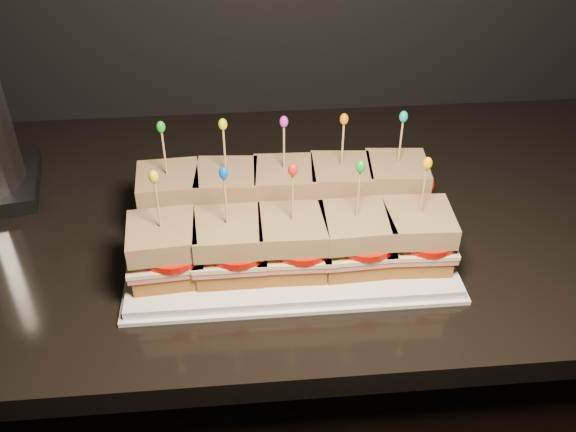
{
  "coord_description": "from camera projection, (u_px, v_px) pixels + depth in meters",
  "views": [
    {
      "loc": [
        -0.23,
        0.85,
        1.44
      ],
      "look_at": [
        -0.16,
        1.57,
        0.92
      ],
      "focal_mm": 40.0,
      "sensor_mm": 36.0,
      "label": 1
    }
  ],
  "objects": [
    {
      "name": "sandwich_3_pick",
      "position": [
        342.0,
        148.0,
        0.91
      ],
      "size": [
        0.0,
        0.0,
        0.09
      ],
      "primitive_type": "cylinder",
      "color": "tan",
      "rests_on": "sandwich_3_bread_top"
    },
    {
      "name": "sandwich_9_tomato",
      "position": [
        427.0,
        236.0,
        0.85
      ],
      "size": [
        0.09,
        0.09,
        0.01
      ],
      "primitive_type": "cylinder",
      "color": "#C00F06",
      "rests_on": "sandwich_9_cheese"
    },
    {
      "name": "sandwich_4_cheese",
      "position": [
        395.0,
        187.0,
        0.96
      ],
      "size": [
        0.1,
        0.1,
        0.01
      ],
      "primitive_type": "cube",
      "rotation": [
        0.0,
        0.0,
        -0.09
      ],
      "color": "beige",
      "rests_on": "sandwich_4_ham"
    },
    {
      "name": "sandwich_0_tomato",
      "position": [
        178.0,
        196.0,
        0.92
      ],
      "size": [
        0.09,
        0.09,
        0.01
      ],
      "primitive_type": "cylinder",
      "color": "#C00F06",
      "rests_on": "sandwich_0_cheese"
    },
    {
      "name": "sandwich_5_bread_top",
      "position": [
        162.0,
        236.0,
        0.82
      ],
      "size": [
        0.09,
        0.09,
        0.03
      ],
      "primitive_type": "cube",
      "rotation": [
        0.0,
        0.0,
        0.08
      ],
      "color": "#502C0C",
      "rests_on": "sandwich_5_tomato"
    },
    {
      "name": "sandwich_7_cheese",
      "position": [
        292.0,
        245.0,
        0.84
      ],
      "size": [
        0.1,
        0.09,
        0.01
      ],
      "primitive_type": "cube",
      "rotation": [
        0.0,
        0.0,
        -0.03
      ],
      "color": "beige",
      "rests_on": "sandwich_7_ham"
    },
    {
      "name": "sandwich_2_pick",
      "position": [
        284.0,
        150.0,
        0.9
      ],
      "size": [
        0.0,
        0.0,
        0.09
      ],
      "primitive_type": "cylinder",
      "color": "tan",
      "rests_on": "sandwich_2_bread_top"
    },
    {
      "name": "sandwich_9_frill",
      "position": [
        428.0,
        163.0,
        0.79
      ],
      "size": [
        0.01,
        0.01,
        0.02
      ],
      "primitive_type": "ellipsoid",
      "color": "#FBB406",
      "rests_on": "sandwich_9_pick"
    },
    {
      "name": "sandwich_7_frill",
      "position": [
        293.0,
        170.0,
        0.78
      ],
      "size": [
        0.01,
        0.01,
        0.02
      ],
      "primitive_type": "ellipsoid",
      "color": "red",
      "rests_on": "sandwich_7_pick"
    },
    {
      "name": "sandwich_0_bread_bot",
      "position": [
        172.0,
        211.0,
        0.95
      ],
      "size": [
        0.09,
        0.09,
        0.02
      ],
      "primitive_type": "cube",
      "rotation": [
        0.0,
        0.0,
        0.06
      ],
      "color": "brown",
      "rests_on": "platter"
    },
    {
      "name": "sandwich_1_ham",
      "position": [
        228.0,
        199.0,
        0.94
      ],
      "size": [
        0.1,
        0.1,
        0.01
      ],
      "primitive_type": "cube",
      "rotation": [
        0.0,
        0.0,
        -0.08
      ],
      "color": "#C7565A",
      "rests_on": "sandwich_1_bread_bot"
    },
    {
      "name": "sandwich_4_tomato",
      "position": [
        405.0,
        184.0,
        0.95
      ],
      "size": [
        0.09,
        0.09,
        0.01
      ],
      "primitive_type": "cylinder",
      "color": "#C00F06",
      "rests_on": "sandwich_4_cheese"
    },
    {
      "name": "sandwich_3_tomato",
      "position": [
        349.0,
        187.0,
        0.94
      ],
      "size": [
        0.09,
        0.09,
        0.01
      ],
      "primitive_type": "cylinder",
      "color": "#C00F06",
      "rests_on": "sandwich_3_cheese"
    },
    {
      "name": "sandwich_2_frill",
      "position": [
        284.0,
        122.0,
        0.88
      ],
      "size": [
        0.01,
        0.01,
        0.02
      ],
      "primitive_type": "ellipsoid",
      "color": "#CE22CD",
      "rests_on": "sandwich_2_pick"
    },
    {
      "name": "sandwich_8_tomato",
      "position": [
        365.0,
        239.0,
        0.84
      ],
      "size": [
        0.09,
        0.09,
        0.01
      ],
      "primitive_type": "cylinder",
      "color": "#C00F06",
      "rests_on": "sandwich_8_cheese"
    },
    {
      "name": "sandwich_0_bread_top",
      "position": [
        168.0,
        183.0,
        0.92
      ],
      "size": [
        0.09,
        0.09,
        0.03
      ],
      "primitive_type": "cube",
      "rotation": [
        0.0,
        0.0,
        0.06
      ],
      "color": "#502C0C",
      "rests_on": "sandwich_0_tomato"
    },
    {
      "name": "sandwich_3_frill",
      "position": [
        344.0,
        119.0,
        0.88
      ],
      "size": [
        0.01,
        0.01,
        0.02
      ],
      "primitive_type": "ellipsoid",
      "color": "orange",
      "rests_on": "sandwich_3_pick"
    },
    {
      "name": "sandwich_4_bread_bot",
      "position": [
        394.0,
        199.0,
        0.97
      ],
      "size": [
        0.09,
        0.09,
        0.02
      ],
      "primitive_type": "cube",
      "rotation": [
        0.0,
        0.0,
        -0.09
      ],
      "color": "brown",
      "rests_on": "platter"
    },
    {
      "name": "sandwich_0_pick",
      "position": [
        165.0,
        156.0,
        0.89
      ],
      "size": [
        0.0,
        0.0,
        0.09
      ],
      "primitive_type": "cylinder",
      "color": "tan",
      "rests_on": "sandwich_0_bread_top"
    },
    {
      "name": "sandwich_9_cheese",
      "position": [
        416.0,
        238.0,
        0.86
      ],
      "size": [
        0.1,
        0.1,
        0.01
      ],
      "primitive_type": "cube",
      "rotation": [
        0.0,
        0.0,
        -0.05
      ],
      "color": "beige",
      "rests_on": "sandwich_9_ham"
    },
    {
      "name": "sandwich_0_frill",
      "position": [
        161.0,
        127.0,
        0.86
      ],
      "size": [
        0.01,
        0.01,
        0.02
      ],
      "primitive_type": "ellipsoid",
      "color": "green",
      "rests_on": "sandwich_0_pick"
    },
    {
      "name": "sandwich_4_pick",
      "position": [
        400.0,
        145.0,
        0.91
      ],
      "size": [
        0.0,
        0.0,
        0.09
      ],
      "primitive_type": "cylinder",
      "color": "tan",
      "rests_on": "sandwich_4_bread_top"
    },
    {
      "name": "sandwich_1_frill",
      "position": [
        223.0,
        124.0,
        0.87
      ],
      "size": [
        0.01,
        0.01,
        0.02
      ],
      "primitive_type": "ellipsoid",
      "color": "#E2EB0F",
      "rests_on": "sandwich_1_pick"
    },
    {
      "name": "sandwich_5_bread_bot",
      "position": [
        167.0,
        266.0,
        0.85
      ],
      "size": [
        0.09,
        0.09,
        0.02
      ],
      "primitive_type": "cube",
      "rotation": [
        0.0,
        0.0,
        0.08
      ],
      "color": "brown",
      "rests_on": "platter"
    },
    {
      "name": "sandwich_6_ham",
      "position": [
        229.0,
        253.0,
        0.84
      ],
      "size": [
        0.09,
        0.09,
        0.01
      ],
      "primitive_type": "cube",
      "rotation": [
        0.0,
        0.0,
        0.0
      ],
      "color": "#C7565A",
      "rests_on": "sandwich_6_bread_bot"
    },
    {
      "name": "sandwich_6_pick",
      "position": [
        226.0,
        204.0,
        0.8
      ],
      "size": [
        0.0,
        0.0,
        0.09
      ],
      "primitive_type": "cylinder",
      "color": "tan",
      "rests_on": "sandwich_6_bread_top"
    },
    {
      "name": "sandwich_1_cheese",
      "position": [
        228.0,
        195.0,
        0.94
      ],
      "size": [
        0.1,
        0.1,
        0.01
      ],
      "primitive_type": "cube",
      "rotation": [
        0.0,
        0.0,
        -0.08
      ],
      "color": "beige",
      "rests_on": "sandwich_1_ham"
    },
    {
      "name": "sandwich_2_bread_bot",
      "position": [
        284.0,
        205.0,
        0.96
      ],
      "size": [
        0.09,
        0.09,
        0.02
      ],
      "primitive_type": "cube",
      "rotation": [
        0.0,
        0.0,
        -0.04
      ],
      "color": "brown",
      "rests_on": "platter"
    },
    {
      "name": "sandwich_2_cheese",
      "position": [
        284.0,
        192.0,
        0.94
      ],
      "size": [
        0.1,
        0.1,
        0.01
      ],
      "primitive_type": "cube",
      "rotation": [
        0.0,
        0.0,
        -0.04
      ],
      "color": "beige",
      "rests_on": "sandwich_2_ham"
    },
    {
      "name": "sandwich_5_frill",
      "position": [
        154.0,
        176.0,
        0.76
      ],
      "size": [
        0.01,
        0.01,
        0.02
      ],
      "primitive_type": "ellipsoid",
      "color": "yellow",
      "rests_on": "sandwich_5_pick"
    },
    {
      "name": "sandwich_5_cheese",
      "position": [
        165.0,
        252.0,
        0.83
      ],
      "size": [
        0.1,
        0.1,
        0.01
      ],
      "primitive_type": "cube",
      "rotation": [
        0.0,
        0.0,
        0.08
      ],
      "color": "beige",
      "rests_on": "sandwich_5_ham"
    },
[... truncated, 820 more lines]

